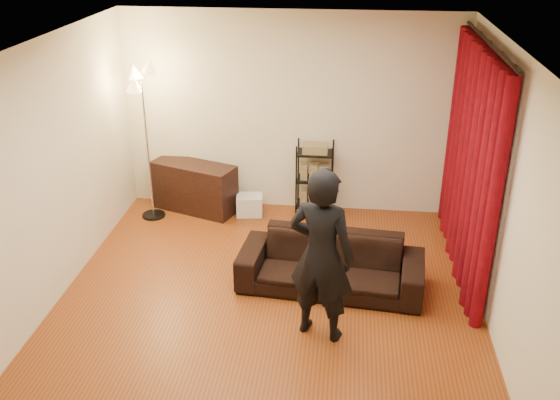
# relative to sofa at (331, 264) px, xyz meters

# --- Properties ---
(floor) EXTENTS (5.00, 5.00, 0.00)m
(floor) POSITION_rel_sofa_xyz_m (-0.64, -0.44, -0.29)
(floor) COLOR brown
(floor) RESTS_ON ground
(ceiling) EXTENTS (5.00, 5.00, 0.00)m
(ceiling) POSITION_rel_sofa_xyz_m (-0.64, -0.44, 2.41)
(ceiling) COLOR white
(ceiling) RESTS_ON ground
(wall_back) EXTENTS (5.00, 0.00, 5.00)m
(wall_back) POSITION_rel_sofa_xyz_m (-0.64, 2.06, 1.06)
(wall_back) COLOR beige
(wall_back) RESTS_ON ground
(wall_front) EXTENTS (5.00, 0.00, 5.00)m
(wall_front) POSITION_rel_sofa_xyz_m (-0.64, -2.94, 1.06)
(wall_front) COLOR beige
(wall_front) RESTS_ON ground
(wall_left) EXTENTS (0.00, 5.00, 5.00)m
(wall_left) POSITION_rel_sofa_xyz_m (-2.89, -0.44, 1.06)
(wall_left) COLOR beige
(wall_left) RESTS_ON ground
(wall_right) EXTENTS (0.00, 5.00, 5.00)m
(wall_right) POSITION_rel_sofa_xyz_m (1.61, -0.44, 1.06)
(wall_right) COLOR beige
(wall_right) RESTS_ON ground
(curtain_rod) EXTENTS (0.04, 2.65, 0.04)m
(curtain_rod) POSITION_rel_sofa_xyz_m (1.51, 0.68, 2.29)
(curtain_rod) COLOR black
(curtain_rod) RESTS_ON wall_right
(curtain) EXTENTS (0.22, 2.65, 2.55)m
(curtain) POSITION_rel_sofa_xyz_m (1.49, 0.68, 0.98)
(curtain) COLOR maroon
(curtain) RESTS_ON ground
(sofa) EXTENTS (2.07, 0.97, 0.58)m
(sofa) POSITION_rel_sofa_xyz_m (0.00, 0.00, 0.00)
(sofa) COLOR black
(sofa) RESTS_ON ground
(person) EXTENTS (0.74, 0.60, 1.75)m
(person) POSITION_rel_sofa_xyz_m (-0.08, -0.85, 0.58)
(person) COLOR black
(person) RESTS_ON ground
(media_cabinet) EXTENTS (1.24, 0.81, 0.68)m
(media_cabinet) POSITION_rel_sofa_xyz_m (-1.95, 1.78, 0.05)
(media_cabinet) COLOR black
(media_cabinet) RESTS_ON ground
(storage_boxes) EXTENTS (0.39, 0.33, 0.29)m
(storage_boxes) POSITION_rel_sofa_xyz_m (-1.17, 1.69, -0.15)
(storage_boxes) COLOR silver
(storage_boxes) RESTS_ON ground
(wire_shelf) EXTENTS (0.56, 0.48, 1.03)m
(wire_shelf) POSITION_rel_sofa_xyz_m (-0.30, 1.83, 0.22)
(wire_shelf) COLOR black
(wire_shelf) RESTS_ON ground
(floor_lamp) EXTENTS (0.46, 0.46, 2.08)m
(floor_lamp) POSITION_rel_sofa_xyz_m (-2.47, 1.51, 0.75)
(floor_lamp) COLOR silver
(floor_lamp) RESTS_ON ground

